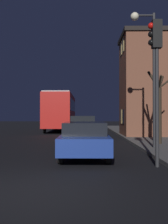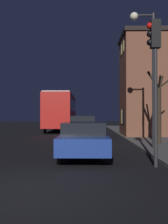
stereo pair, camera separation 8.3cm
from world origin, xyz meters
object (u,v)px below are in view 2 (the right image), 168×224
at_px(bare_tree, 159,105).
at_px(car_mid_lane, 83,126).
at_px(car_near_lane, 84,138).
at_px(streetlamp, 147,58).
at_px(traffic_light, 155,62).
at_px(bus, 61,109).

relative_size(bare_tree, car_mid_lane, 0.87).
bearing_deg(car_near_lane, car_mid_lane, 91.34).
distance_m(streetlamp, traffic_light, 3.84).
bearing_deg(bare_tree, car_mid_lane, 131.13).
bearing_deg(traffic_light, bus, 105.33).
bearing_deg(car_near_lane, bus, 99.30).
relative_size(bare_tree, bus, 0.41).
xyz_separation_m(bare_tree, car_near_lane, (-3.94, -3.39, -1.42)).
bearing_deg(car_mid_lane, traffic_light, -76.15).
xyz_separation_m(bus, car_near_lane, (2.61, -15.93, -1.50)).
xyz_separation_m(streetlamp, bus, (-5.55, 14.22, -2.06)).
distance_m(traffic_light, car_mid_lane, 10.68).
height_order(streetlamp, bus, streetlamp).
bearing_deg(car_near_lane, streetlamp, 30.17).
relative_size(bus, car_near_lane, 2.02).
relative_size(streetlamp, bus, 0.66).
height_order(streetlamp, car_near_lane, streetlamp).
bearing_deg(car_near_lane, bare_tree, 40.76).
bearing_deg(traffic_light, bare_tree, 72.93).
distance_m(traffic_light, bus, 18.58).
xyz_separation_m(traffic_light, car_mid_lane, (-2.48, 10.07, -2.53)).
height_order(traffic_light, car_near_lane, traffic_light).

